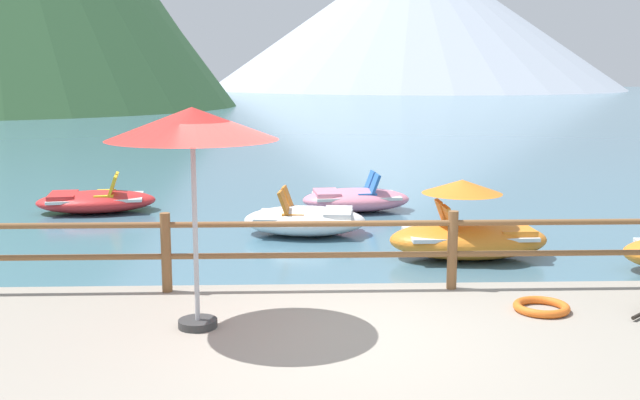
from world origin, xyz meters
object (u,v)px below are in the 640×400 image
pedal_boat_1 (305,220)px  pedal_boat_4 (355,199)px  pedal_boat_2 (468,232)px  pedal_boat_3 (96,201)px  life_ring (541,307)px  beach_umbrella (192,127)px

pedal_boat_1 → pedal_boat_4: (1.12, 2.34, -0.01)m
pedal_boat_2 → pedal_boat_3: bearing=148.8°
pedal_boat_3 → pedal_boat_4: pedal_boat_4 is taller
life_ring → pedal_boat_3: bearing=130.1°
life_ring → pedal_boat_3: size_ratio=0.23×
beach_umbrella → pedal_boat_3: (-3.26, 8.64, -2.20)m
pedal_boat_2 → pedal_boat_4: 4.46m
pedal_boat_1 → pedal_boat_3: pedal_boat_1 is taller
life_ring → pedal_boat_4: size_ratio=0.25×
pedal_boat_3 → pedal_boat_2: bearing=-31.2°
pedal_boat_3 → pedal_boat_1: bearing=-28.4°
pedal_boat_2 → beach_umbrella: bearing=-131.1°
beach_umbrella → pedal_boat_4: (2.33, 8.56, -2.19)m
pedal_boat_1 → pedal_boat_2: size_ratio=0.92×
life_ring → pedal_boat_3: pedal_boat_3 is taller
pedal_boat_2 → pedal_boat_4: pedal_boat_2 is taller
pedal_boat_1 → pedal_boat_4: bearing=64.4°
pedal_boat_4 → beach_umbrella: bearing=-105.2°
pedal_boat_4 → life_ring: bearing=-80.5°
life_ring → pedal_boat_4: bearing=99.5°
pedal_boat_2 → pedal_boat_3: (-7.06, 4.28, -0.19)m
life_ring → pedal_boat_4: 8.28m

